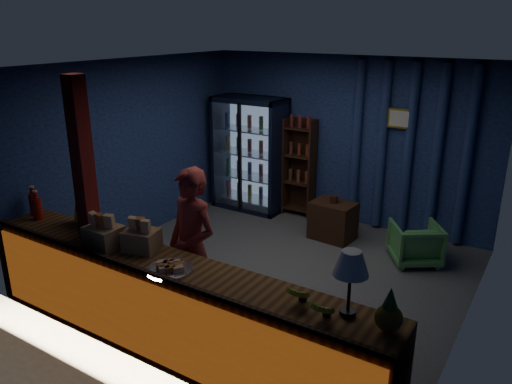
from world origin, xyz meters
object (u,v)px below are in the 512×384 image
shopkeeper (192,248)px  pastry_tray (170,268)px  green_chair (415,243)px  table_lamp (351,266)px

shopkeeper → pastry_tray: bearing=-57.1°
green_chair → table_lamp: table_lamp is taller
green_chair → pastry_tray: (-1.34, -3.27, 0.70)m
green_chair → shopkeeper: bearing=25.2°
shopkeeper → table_lamp: shopkeeper is taller
pastry_tray → green_chair: bearing=67.8°
table_lamp → green_chair: bearing=95.2°
green_chair → pastry_tray: 3.60m
green_chair → table_lamp: (0.28, -3.09, 1.09)m
shopkeeper → table_lamp: bearing=-3.2°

